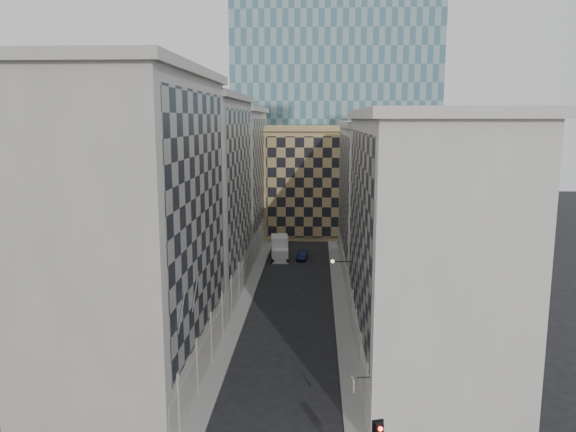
% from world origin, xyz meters
% --- Properties ---
extents(sidewalk_west, '(1.50, 100.00, 0.15)m').
position_xyz_m(sidewalk_west, '(-5.25, 30.00, 0.07)').
color(sidewalk_west, gray).
rests_on(sidewalk_west, ground).
extents(sidewalk_east, '(1.50, 100.00, 0.15)m').
position_xyz_m(sidewalk_east, '(5.25, 30.00, 0.07)').
color(sidewalk_east, gray).
rests_on(sidewalk_east, ground).
extents(bldg_left_a, '(10.80, 22.80, 23.70)m').
position_xyz_m(bldg_left_a, '(-10.88, 11.00, 11.82)').
color(bldg_left_a, '#9C988C').
rests_on(bldg_left_a, ground).
extents(bldg_left_b, '(10.80, 22.80, 22.70)m').
position_xyz_m(bldg_left_b, '(-10.88, 33.00, 11.32)').
color(bldg_left_b, gray).
rests_on(bldg_left_b, ground).
extents(bldg_left_c, '(10.80, 22.80, 21.70)m').
position_xyz_m(bldg_left_c, '(-10.88, 55.00, 10.83)').
color(bldg_left_c, '#9C988C').
rests_on(bldg_left_c, ground).
extents(bldg_right_a, '(10.80, 26.80, 20.70)m').
position_xyz_m(bldg_right_a, '(10.88, 15.00, 10.32)').
color(bldg_right_a, '#BCB7AD').
rests_on(bldg_right_a, ground).
extents(bldg_right_b, '(10.80, 28.80, 19.70)m').
position_xyz_m(bldg_right_b, '(10.89, 42.00, 9.85)').
color(bldg_right_b, '#BCB7AD').
rests_on(bldg_right_b, ground).
extents(tan_block, '(16.80, 14.80, 18.80)m').
position_xyz_m(tan_block, '(2.00, 67.90, 9.44)').
color(tan_block, tan).
rests_on(tan_block, ground).
extents(church_tower, '(7.20, 7.20, 51.50)m').
position_xyz_m(church_tower, '(0.00, 82.00, 26.95)').
color(church_tower, '#2A2521').
rests_on(church_tower, ground).
extents(flagpoles_left, '(0.10, 6.33, 2.33)m').
position_xyz_m(flagpoles_left, '(-5.90, 6.00, 8.00)').
color(flagpoles_left, gray).
rests_on(flagpoles_left, ground).
extents(bracket_lamp, '(1.98, 0.36, 0.36)m').
position_xyz_m(bracket_lamp, '(4.38, 24.00, 6.20)').
color(bracket_lamp, black).
rests_on(bracket_lamp, ground).
extents(box_truck, '(2.90, 6.04, 3.21)m').
position_xyz_m(box_truck, '(-2.69, 49.34, 1.40)').
color(box_truck, silver).
rests_on(box_truck, ground).
extents(dark_car, '(1.62, 3.94, 1.27)m').
position_xyz_m(dark_car, '(0.58, 49.13, 0.64)').
color(dark_car, '#0E1634').
rests_on(dark_car, ground).
extents(shop_sign, '(1.24, 0.79, 0.87)m').
position_xyz_m(shop_sign, '(4.95, 3.00, 3.83)').
color(shop_sign, black).
rests_on(shop_sign, ground).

